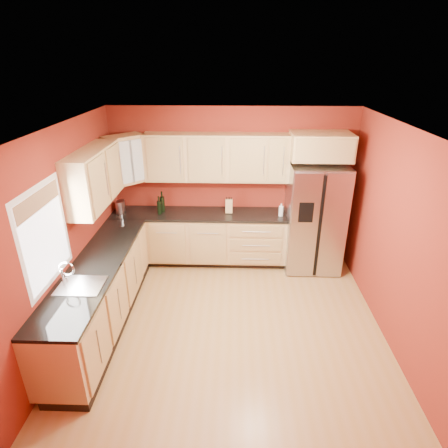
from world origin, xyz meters
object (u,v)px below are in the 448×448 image
Objects in this scene: canister_left at (120,208)px; knife_block at (229,206)px; wine_bottle_a at (159,205)px; soap_dispenser at (281,210)px; refrigerator at (314,218)px.

knife_block reaches higher than canister_left.
soap_dispenser is at bearing -0.51° from wine_bottle_a.
wine_bottle_a is (-2.54, 0.01, 0.18)m from refrigerator.
canister_left is 1.00× the size of soap_dispenser.
soap_dispenser is (-0.55, -0.01, 0.14)m from refrigerator.
canister_left is 0.69× the size of wine_bottle_a.
refrigerator reaches higher than canister_left.
refrigerator is at bearing 1.03° from soap_dispenser.
refrigerator is at bearing -0.18° from wine_bottle_a.
refrigerator is 3.20m from canister_left.
refrigerator is 2.55m from wine_bottle_a.
canister_left and soap_dispenser have the same top height.
knife_block is at bearing 5.09° from wine_bottle_a.
canister_left is 0.66m from wine_bottle_a.
wine_bottle_a reaches higher than canister_left.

